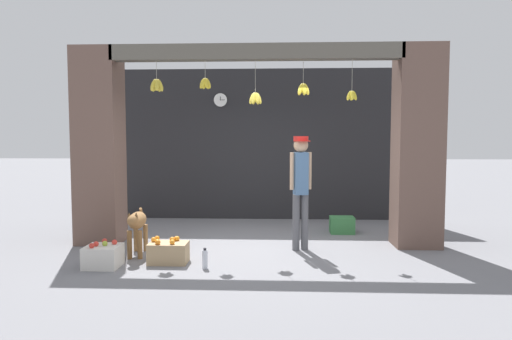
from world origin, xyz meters
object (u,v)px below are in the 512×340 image
object	(u,v)px
fruit_crate_apples	(103,256)
wall_clock	(220,100)
shopkeeper	(301,182)
water_bottle	(205,259)
fruit_crate_oranges	(168,252)
dog	(137,224)
produce_box_green	(342,225)

from	to	relation	value
fruit_crate_apples	wall_clock	world-z (taller)	wall_clock
fruit_crate_apples	wall_clock	distance (m)	4.54
shopkeeper	water_bottle	size ratio (longest dim) A/B	6.43
shopkeeper	water_bottle	bearing A→B (deg)	24.03
fruit_crate_apples	water_bottle	world-z (taller)	fruit_crate_apples
fruit_crate_oranges	wall_clock	size ratio (longest dim) A/B	1.79
fruit_crate_apples	wall_clock	size ratio (longest dim) A/B	1.52
dog	fruit_crate_oranges	size ratio (longest dim) A/B	1.67
dog	water_bottle	distance (m)	1.31
fruit_crate_apples	dog	bearing A→B (deg)	66.39
shopkeeper	water_bottle	world-z (taller)	shopkeeper
fruit_crate_apples	produce_box_green	size ratio (longest dim) A/B	1.04
shopkeeper	wall_clock	xyz separation A→B (m)	(-1.55, 2.64, 1.47)
shopkeeper	wall_clock	bearing A→B (deg)	-74.36
produce_box_green	water_bottle	distance (m)	3.16
fruit_crate_oranges	fruit_crate_apples	bearing A→B (deg)	-163.30
water_bottle	wall_clock	distance (m)	4.41
fruit_crate_oranges	produce_box_green	size ratio (longest dim) A/B	1.23
shopkeeper	water_bottle	xyz separation A→B (m)	(-1.31, -1.06, -0.92)
wall_clock	water_bottle	bearing A→B (deg)	-86.30
shopkeeper	produce_box_green	size ratio (longest dim) A/B	4.08
dog	fruit_crate_apples	size ratio (longest dim) A/B	1.96
fruit_crate_oranges	dog	bearing A→B (deg)	145.57
shopkeeper	wall_clock	distance (m)	3.40
dog	produce_box_green	bearing A→B (deg)	111.62
fruit_crate_apples	water_bottle	xyz separation A→B (m)	(1.37, 0.00, -0.02)
water_bottle	wall_clock	size ratio (longest dim) A/B	0.92
dog	wall_clock	size ratio (longest dim) A/B	2.98
wall_clock	shopkeeper	bearing A→B (deg)	-59.52
water_bottle	produce_box_green	bearing A→B (deg)	47.58
water_bottle	fruit_crate_oranges	bearing A→B (deg)	156.12
wall_clock	fruit_crate_apples	bearing A→B (deg)	-107.01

